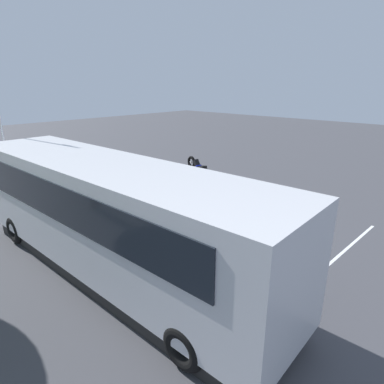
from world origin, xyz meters
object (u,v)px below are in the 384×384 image
Objects in this scene: tour_bus at (108,219)px; spectator_far_left at (198,217)px; parked_motorcycle_silver at (229,262)px; stunt_motorcycle at (199,173)px; flagpole at (0,124)px; spectator_centre at (144,201)px; spectator_left at (169,212)px; traffic_cone at (208,205)px.

spectator_far_left is (-0.79, -2.89, -0.60)m from tour_bus.
parked_motorcycle_silver is 7.36m from stunt_motorcycle.
spectator_far_left is 5.37m from stunt_motorcycle.
spectator_centre is at bearing -153.77° from flagpole.
stunt_motorcycle is at bearing -76.39° from spectator_centre.
flagpole is (8.00, 2.97, 2.61)m from spectator_far_left.
flagpole is at bearing 20.38° from spectator_far_left.
spectator_centre is at bearing 6.04° from spectator_far_left.
parked_motorcycle_silver is at bearing 172.24° from spectator_centre.
tour_bus reaches higher than spectator_far_left.
stunt_motorcycle reaches higher than spectator_centre.
spectator_left is 1.01× the size of spectator_centre.
parked_motorcycle_silver is 1.08× the size of stunt_motorcycle.
spectator_left is 3.09m from traffic_cone.
spectator_far_left is at bearing 124.01° from traffic_cone.
tour_bus reaches higher than spectator_left.
spectator_centre reaches higher than traffic_cone.
tour_bus is 6.47× the size of spectator_left.
tour_bus is 3.57m from parked_motorcycle_silver.
spectator_far_left reaches higher than spectator_left.
traffic_cone is (1.71, -2.54, -0.74)m from spectator_far_left.
stunt_motorcycle is 3.03× the size of traffic_cone.
spectator_left reaches higher than parked_motorcycle_silver.
spectator_far_left is at bearing 131.29° from stunt_motorcycle.
spectator_centre is 0.90× the size of stunt_motorcycle.
tour_bus reaches higher than traffic_cone.
traffic_cone is (-1.83, 1.49, -0.75)m from stunt_motorcycle.
parked_motorcycle_silver is at bearing 136.85° from traffic_cone.
tour_bus is at bearing 123.22° from spectator_centre.
parked_motorcycle_silver is (-1.92, 0.87, -0.56)m from spectator_far_left.
stunt_motorcycle is 8.70m from flagpole.
flagpole is at bearing 57.55° from stunt_motorcycle.
spectator_far_left is at bearing -173.96° from spectator_centre.
flagpole reaches higher than stunt_motorcycle.
spectator_centre is (1.72, -2.62, -0.62)m from tour_bus.
stunt_motorcycle is (5.47, -4.90, 0.58)m from parked_motorcycle_silver.
tour_bus is at bearing 74.76° from spectator_far_left.
parked_motorcycle_silver is at bearing 155.69° from spectator_far_left.
spectator_left reaches higher than spectator_centre.
spectator_left is (0.24, -2.51, -0.61)m from tour_bus.
flagpole is at bearing 0.69° from tour_bus.
traffic_cone is (0.93, -5.43, -1.34)m from tour_bus.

